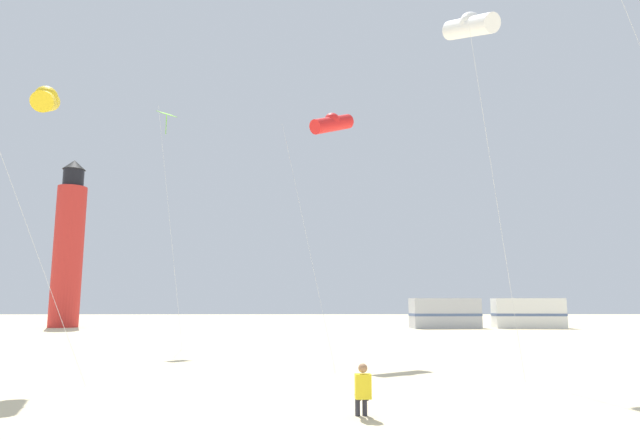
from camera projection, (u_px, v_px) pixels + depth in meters
name	position (u px, v px, depth m)	size (l,w,h in m)	color
kite_flyer_standing	(363.00, 389.00, 11.55)	(0.35, 0.52, 1.16)	yellow
kite_diamond_lime	(167.00, 125.00, 30.33)	(2.03, 2.03, 13.31)	silver
kite_tube_white	(470.00, 26.00, 19.05)	(1.91, 2.57, 12.94)	silver
kite_tube_scarlet	(332.00, 123.00, 25.15)	(3.49, 3.47, 11.51)	silver
kite_tube_gold	(46.00, 100.00, 18.24)	(3.47, 3.71, 10.00)	silver
lighthouse_distant	(68.00, 247.00, 53.22)	(2.80, 2.80, 16.80)	red
rv_van_silver	(445.00, 313.00, 50.50)	(6.62, 2.88, 2.80)	#B7BABF
rv_van_white	(528.00, 313.00, 50.61)	(6.61, 2.86, 2.80)	white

